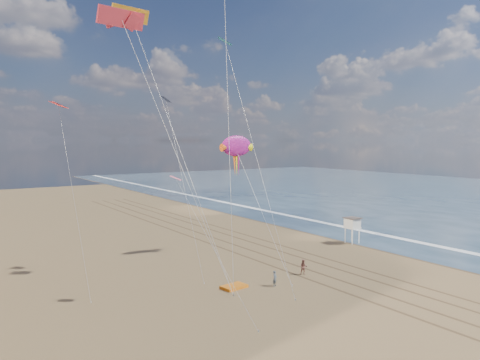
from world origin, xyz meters
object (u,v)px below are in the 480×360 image
lifeguard_stand (352,223)px  kite_flyer_a (275,278)px  grounded_kite (234,287)px  kite_flyer_b (304,267)px  show_kite (237,146)px

lifeguard_stand → kite_flyer_a: bearing=-156.3°
grounded_kite → kite_flyer_b: (8.51, -0.33, 0.67)m
grounded_kite → kite_flyer_b: bearing=-10.0°
grounded_kite → show_kite: (8.22, 11.93, 13.16)m
show_kite → lifeguard_stand: bearing=-16.2°
kite_flyer_a → kite_flyer_b: bearing=-14.0°
lifeguard_stand → grounded_kite: 25.33m
grounded_kite → show_kite: bearing=47.7°
kite_flyer_a → kite_flyer_b: size_ratio=0.94×
lifeguard_stand → grounded_kite: bearing=-163.1°
lifeguard_stand → show_kite: 19.64m
grounded_kite → kite_flyer_a: bearing=-32.9°
lifeguard_stand → grounded_kite: lifeguard_stand is taller
show_kite → kite_flyer_a: show_kite is taller
grounded_kite → kite_flyer_b: 8.54m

